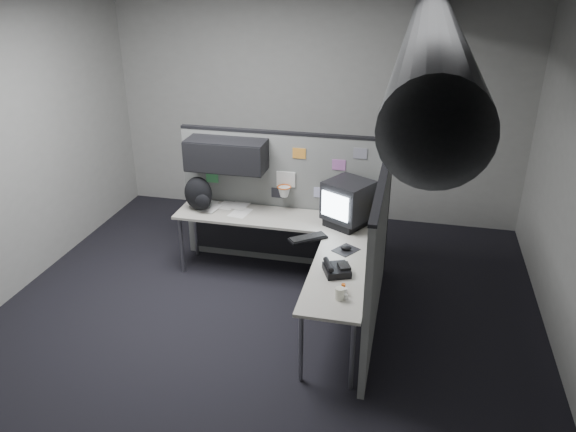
% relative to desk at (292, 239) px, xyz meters
% --- Properties ---
extents(room, '(5.62, 5.62, 3.22)m').
position_rel_desk_xyz_m(room, '(0.41, -0.70, 1.48)').
color(room, black).
rests_on(room, ground).
extents(partition_back, '(2.44, 0.42, 1.63)m').
position_rel_desk_xyz_m(partition_back, '(-0.40, 0.53, 0.38)').
color(partition_back, slate).
rests_on(partition_back, ground).
extents(partition_right, '(0.07, 2.23, 1.63)m').
position_rel_desk_xyz_m(partition_right, '(0.95, -0.49, 0.21)').
color(partition_right, slate).
rests_on(partition_right, ground).
extents(desk, '(2.31, 2.11, 0.73)m').
position_rel_desk_xyz_m(desk, '(0.00, 0.00, 0.00)').
color(desk, '#ADA99C').
rests_on(desk, ground).
extents(monitor, '(0.60, 0.60, 0.50)m').
position_rel_desk_xyz_m(monitor, '(0.56, 0.25, 0.38)').
color(monitor, black).
rests_on(monitor, desk).
extents(keyboard, '(0.40, 0.36, 0.04)m').
position_rel_desk_xyz_m(keyboard, '(0.21, -0.20, 0.13)').
color(keyboard, black).
rests_on(keyboard, desk).
extents(mouse, '(0.29, 0.30, 0.05)m').
position_rel_desk_xyz_m(mouse, '(0.63, -0.35, 0.13)').
color(mouse, black).
rests_on(mouse, desk).
extents(phone, '(0.30, 0.31, 0.12)m').
position_rel_desk_xyz_m(phone, '(0.60, -0.81, 0.16)').
color(phone, black).
rests_on(phone, desk).
extents(bottles, '(0.12, 0.16, 0.07)m').
position_rel_desk_xyz_m(bottles, '(0.71, -1.17, 0.15)').
color(bottles, silver).
rests_on(bottles, desk).
extents(cup, '(0.09, 0.09, 0.11)m').
position_rel_desk_xyz_m(cup, '(0.70, -1.24, 0.17)').
color(cup, beige).
rests_on(cup, desk).
extents(papers, '(0.69, 0.51, 0.01)m').
position_rel_desk_xyz_m(papers, '(-0.89, 0.39, 0.12)').
color(papers, white).
rests_on(papers, desk).
extents(backpack, '(0.39, 0.35, 0.40)m').
position_rel_desk_xyz_m(backpack, '(-1.15, 0.26, 0.31)').
color(backpack, black).
rests_on(backpack, desk).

